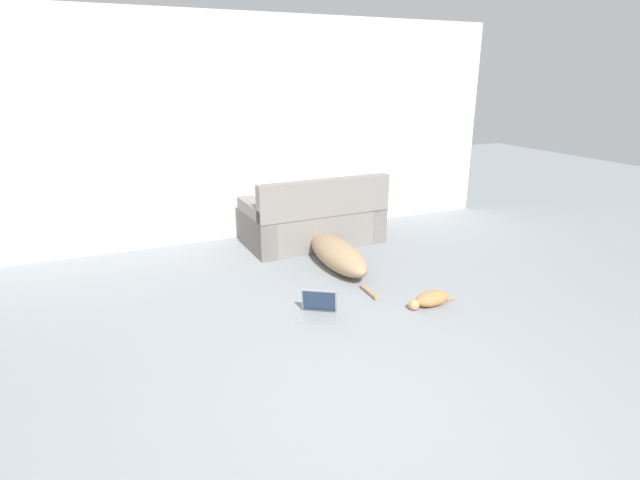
# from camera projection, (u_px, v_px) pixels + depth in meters

# --- Properties ---
(ground_plane) EXTENTS (20.00, 20.00, 0.00)m
(ground_plane) POSITION_uv_depth(u_px,v_px,m) (385.00, 437.00, 2.86)
(ground_plane) COLOR gray
(wall_back) EXTENTS (7.69, 0.06, 2.68)m
(wall_back) POSITION_uv_depth(u_px,v_px,m) (216.00, 132.00, 5.95)
(wall_back) COLOR silver
(wall_back) RESTS_ON ground_plane
(couch) EXTENTS (1.66, 0.92, 0.86)m
(couch) POSITION_uv_depth(u_px,v_px,m) (314.00, 221.00, 6.10)
(couch) COLOR gray
(couch) RESTS_ON ground_plane
(dog) EXTENTS (0.43, 1.73, 0.30)m
(dog) POSITION_uv_depth(u_px,v_px,m) (335.00, 252.00, 5.43)
(dog) COLOR #A38460
(dog) RESTS_ON ground_plane
(cat) EXTENTS (0.52, 0.20, 0.14)m
(cat) POSITION_uv_depth(u_px,v_px,m) (431.00, 299.00, 4.48)
(cat) COLOR #BC7A47
(cat) RESTS_ON ground_plane
(laptop_open) EXTENTS (0.39, 0.38, 0.22)m
(laptop_open) POSITION_uv_depth(u_px,v_px,m) (318.00, 308.00, 4.30)
(laptop_open) COLOR gray
(laptop_open) RESTS_ON ground_plane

